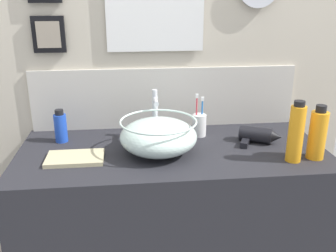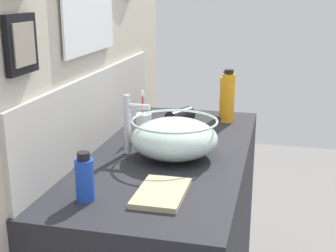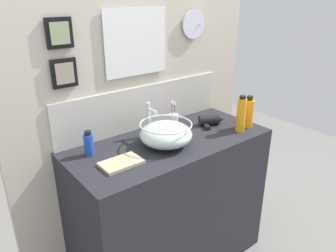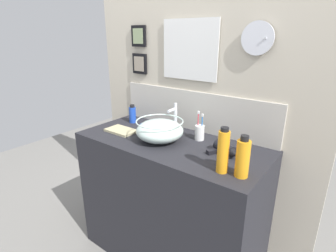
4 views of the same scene
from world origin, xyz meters
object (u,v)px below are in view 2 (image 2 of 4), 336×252
toothbrush_cup (144,125)px  soap_dispenser (227,96)px  hair_drier (183,116)px  shampoo_bottle (228,97)px  glass_bowl_sink (174,138)px  lotion_bottle (85,178)px  hand_towel (161,193)px  faucet (130,121)px

toothbrush_cup → soap_dispenser: soap_dispenser is taller
soap_dispenser → hair_drier: bearing=133.7°
soap_dispenser → shampoo_bottle: bearing=-170.2°
shampoo_bottle → glass_bowl_sink: bearing=165.5°
glass_bowl_sink → hair_drier: 0.44m
hair_drier → lotion_bottle: lotion_bottle is taller
hair_drier → glass_bowl_sink: bearing=-172.0°
toothbrush_cup → hand_towel: toothbrush_cup is taller
glass_bowl_sink → faucet: faucet is taller
glass_bowl_sink → toothbrush_cup: size_ratio=1.58×
toothbrush_cup → soap_dispenser: (0.40, -0.28, 0.05)m
glass_bowl_sink → soap_dispenser: soap_dispenser is taller
faucet → lotion_bottle: bearing=179.7°
glass_bowl_sink → faucet: 0.17m
lotion_bottle → hand_towel: bearing=-68.1°
toothbrush_cup → lotion_bottle: size_ratio=1.35×
glass_bowl_sink → hair_drier: bearing=8.0°
shampoo_bottle → lotion_bottle: size_ratio=1.66×
hair_drier → hand_towel: hair_drier is taller
shampoo_bottle → hand_towel: size_ratio=1.09×
faucet → hand_towel: faucet is taller
faucet → shampoo_bottle: bearing=-30.2°
glass_bowl_sink → soap_dispenser: 0.61m
faucet → toothbrush_cup: faucet is taller
hair_drier → toothbrush_cup: toothbrush_cup is taller
toothbrush_cup → hand_towel: size_ratio=0.89×
hand_towel → faucet: bearing=31.4°
hand_towel → lotion_bottle: bearing=111.9°
hair_drier → soap_dispenser: soap_dispenser is taller
glass_bowl_sink → hand_towel: bearing=-173.8°
glass_bowl_sink → shampoo_bottle: 0.52m
glass_bowl_sink → faucet: bearing=90.0°
lotion_bottle → hand_towel: size_ratio=0.66×
soap_dispenser → shampoo_bottle: (-0.09, -0.02, 0.02)m
glass_bowl_sink → soap_dispenser: size_ratio=1.44×
soap_dispenser → lotion_bottle: bearing=164.5°
faucet → hand_towel: (-0.32, -0.20, -0.11)m
hair_drier → hand_towel: size_ratio=0.91×
shampoo_bottle → hand_towel: (-0.83, 0.09, -0.11)m
faucet → lotion_bottle: faucet is taller
glass_bowl_sink → lotion_bottle: lotion_bottle is taller
lotion_bottle → soap_dispenser: bearing=-15.5°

